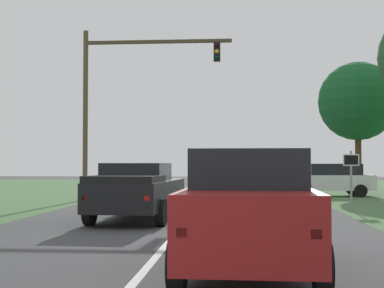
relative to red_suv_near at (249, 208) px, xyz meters
The scene contains 7 objects.
ground_plane 7.84m from the red_suv_near, 103.03° to the left, with size 120.00×120.00×0.00m, color #424244.
red_suv_near is the anchor object (origin of this frame).
pickup_truck_lead 8.77m from the red_suv_near, 112.12° to the left, with size 2.59×5.68×1.80m.
traffic_light 19.19m from the red_suv_near, 108.09° to the left, with size 7.32×0.40×8.34m.
keep_moving_sign 13.06m from the red_suv_near, 71.46° to the left, with size 0.60×0.09×2.28m.
crossing_suv_far 22.54m from the red_suv_near, 77.21° to the left, with size 4.62×2.19×1.78m.
extra_tree_1 25.48m from the red_suv_near, 74.01° to the left, with size 4.59×4.59×7.73m.
Camera 1 is at (1.53, -4.44, 1.80)m, focal length 53.04 mm.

